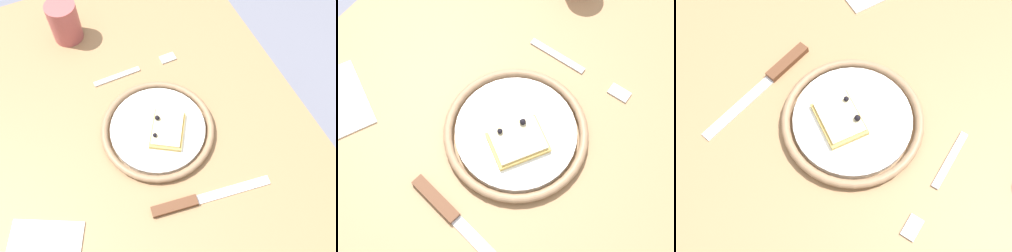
% 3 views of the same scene
% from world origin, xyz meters
% --- Properties ---
extents(ground_plane, '(6.00, 6.00, 0.00)m').
position_xyz_m(ground_plane, '(0.00, 0.00, 0.00)').
color(ground_plane, slate).
extents(dining_table, '(0.98, 0.73, 0.73)m').
position_xyz_m(dining_table, '(0.00, 0.00, 0.64)').
color(dining_table, '#936D47').
rests_on(dining_table, ground_plane).
extents(plate, '(0.24, 0.24, 0.02)m').
position_xyz_m(plate, '(0.01, 0.04, 0.74)').
color(plate, white).
rests_on(plate, dining_table).
extents(pizza_slice_near, '(0.11, 0.10, 0.03)m').
position_xyz_m(pizza_slice_near, '(0.03, 0.06, 0.75)').
color(pizza_slice_near, tan).
rests_on(pizza_slice_near, plate).
extents(knife, '(0.05, 0.24, 0.01)m').
position_xyz_m(knife, '(0.18, 0.04, 0.73)').
color(knife, silver).
rests_on(knife, dining_table).
extents(fork, '(0.02, 0.20, 0.00)m').
position_xyz_m(fork, '(-0.16, 0.06, 0.73)').
color(fork, '#BCBCBC').
rests_on(fork, dining_table).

